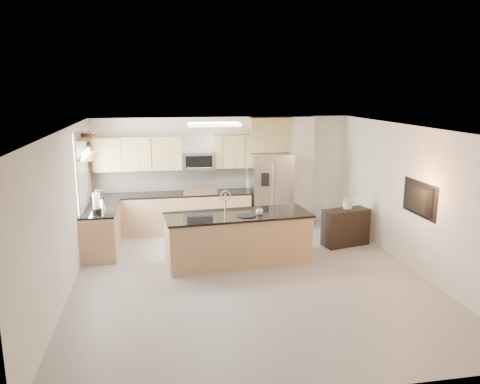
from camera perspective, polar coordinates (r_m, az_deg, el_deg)
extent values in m
plane|color=#9A9892|center=(8.31, 1.22, -10.46)|extent=(6.50, 6.50, 0.00)
cube|color=white|center=(7.68, 1.31, 7.71)|extent=(6.00, 6.50, 0.02)
cube|color=white|center=(11.03, -2.07, 2.37)|extent=(6.00, 0.02, 2.60)
cube|color=white|center=(4.91, 8.88, -10.96)|extent=(6.00, 0.02, 2.60)
cube|color=white|center=(7.89, -20.66, -2.57)|extent=(0.02, 6.50, 2.60)
cube|color=white|center=(8.97, 20.41, -0.80)|extent=(0.02, 6.50, 2.60)
cube|color=tan|center=(10.80, -8.24, -2.66)|extent=(3.55, 0.65, 0.88)
cube|color=black|center=(10.69, -8.32, -0.28)|extent=(3.55, 0.66, 0.04)
cube|color=beige|center=(10.94, -8.42, 1.51)|extent=(3.55, 0.02, 0.52)
cube|color=tan|center=(9.83, -16.51, -4.58)|extent=(0.65, 1.50, 0.88)
cube|color=black|center=(9.71, -16.68, -1.99)|extent=(0.66, 1.50, 0.04)
cube|color=black|center=(10.83, -4.94, -2.47)|extent=(0.76, 0.64, 0.90)
cube|color=black|center=(10.72, -4.98, -0.07)|extent=(0.76, 0.62, 0.03)
cube|color=#B1B0B3|center=(10.40, -4.84, 0.19)|extent=(0.76, 0.04, 0.22)
cube|color=tan|center=(10.69, -12.35, 4.61)|extent=(1.92, 0.33, 0.75)
cube|color=tan|center=(10.81, -0.97, 4.98)|extent=(0.82, 0.33, 0.75)
cube|color=#B1B0B3|center=(10.71, -5.12, 3.81)|extent=(0.76, 0.40, 0.40)
cube|color=black|center=(10.52, -5.02, 3.65)|extent=(0.60, 0.02, 0.28)
cube|color=#B1B0B3|center=(10.95, 3.73, 0.08)|extent=(0.92, 0.75, 1.78)
cube|color=#979699|center=(10.59, 4.22, -0.36)|extent=(0.02, 0.01, 1.69)
cube|color=black|center=(10.45, 3.09, 1.51)|extent=(0.18, 0.03, 0.30)
cube|color=silver|center=(11.28, 7.24, 2.50)|extent=(0.60, 0.30, 2.60)
cube|color=white|center=(9.60, -18.80, 2.29)|extent=(0.03, 1.05, 1.55)
cube|color=silver|center=(9.60, -18.71, 2.30)|extent=(0.03, 1.15, 1.65)
cube|color=brown|center=(9.63, -18.04, 4.19)|extent=(0.30, 1.20, 0.04)
cube|color=brown|center=(9.59, -18.19, 6.37)|extent=(0.30, 1.20, 0.04)
cube|color=white|center=(9.19, -3.16, 8.24)|extent=(1.00, 0.50, 0.06)
cube|color=tan|center=(8.91, -0.25, -5.75)|extent=(2.73, 1.14, 0.90)
cube|color=black|center=(8.77, -0.25, -2.82)|extent=(2.80, 1.20, 0.04)
cube|color=black|center=(8.74, -1.58, -2.98)|extent=(0.56, 0.41, 0.01)
cylinder|color=#B1B0B3|center=(8.91, -1.81, -1.32)|extent=(0.03, 0.03, 0.34)
torus|color=#B1B0B3|center=(8.81, -1.76, -0.47)|extent=(0.21, 0.03, 0.21)
cube|color=black|center=(10.11, 12.74, -4.20)|extent=(1.04, 0.62, 0.77)
imported|color=silver|center=(8.70, 2.40, -2.46)|extent=(0.17, 0.17, 0.10)
cylinder|color=black|center=(8.62, 0.80, -2.90)|extent=(0.41, 0.41, 0.02)
cylinder|color=black|center=(9.22, -17.04, -2.25)|extent=(0.18, 0.18, 0.12)
cylinder|color=silver|center=(9.17, -17.12, -1.01)|extent=(0.13, 0.13, 0.29)
cone|color=#B1B0B3|center=(9.65, -16.45, -1.32)|extent=(0.18, 0.18, 0.20)
cylinder|color=black|center=(9.63, -16.49, -0.69)|extent=(0.04, 0.04, 0.04)
cube|color=black|center=(9.87, -16.73, -0.68)|extent=(0.20, 0.23, 0.32)
cylinder|color=#B1B0B3|center=(9.84, -16.74, -1.18)|extent=(0.10, 0.10, 0.11)
imported|color=#B1B0B3|center=(9.61, -18.20, 6.80)|extent=(0.52, 0.52, 0.10)
imported|color=beige|center=(10.01, 13.08, -0.28)|extent=(0.70, 0.66, 0.62)
imported|color=black|center=(8.74, 20.58, -0.80)|extent=(0.14, 1.08, 0.62)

